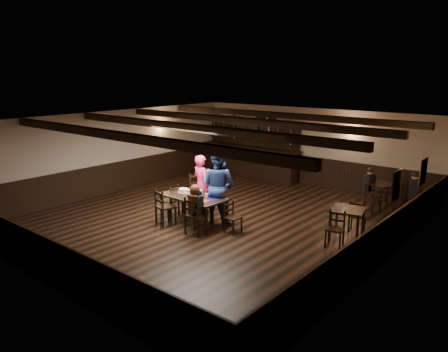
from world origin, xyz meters
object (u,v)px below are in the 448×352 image
Objects in this scene: dining_table at (194,199)px; chair_near_left at (163,204)px; bar_counter at (249,157)px; cake at (184,191)px; woman_pink at (201,185)px; chair_near_right at (194,213)px; man_blue at (218,186)px.

chair_near_left is at bearing -131.71° from dining_table.
cake is at bearing -71.95° from bar_counter.
woman_pink reaches higher than dining_table.
bar_counter is (-2.79, 6.02, 0.16)m from chair_near_right.
chair_near_right is at bearing -65.16° from bar_counter.
woman_pink is 0.85× the size of man_blue.
man_blue is (0.43, 0.50, 0.32)m from dining_table.
man_blue is 1.00m from cake.
dining_table is at bearing 134.06° from chair_near_right.
chair_near_left is 0.57× the size of woman_pink.
chair_near_right is at bearing 94.35° from man_blue.
chair_near_left is 0.22× the size of bar_counter.
chair_near_left reaches higher than cake.
chair_near_right is (1.13, -0.00, -0.00)m from chair_near_left.
chair_near_left is 3.03× the size of cake.
dining_table is 0.85m from chair_near_right.
chair_near_left is at bearing 95.27° from woman_pink.
dining_table is at bearing 45.59° from man_blue.
woman_pink is at bearing -18.58° from man_blue.
man_blue is (0.81, -0.22, 0.15)m from woman_pink.
man_blue reaches higher than dining_table.
dining_table is 5.72× the size of cake.
woman_pink is 0.85m from man_blue.
bar_counter reaches higher than chair_near_left.
man_blue is at bearing -61.83° from bar_counter.
man_blue is at bearing 23.03° from cake.
dining_table is 1.89× the size of chair_near_right.
bar_counter is (-1.73, 5.30, -0.07)m from cake.
chair_near_right is 0.57× the size of woman_pink.
man_blue is 6.27× the size of cake.
dining_table is at bearing -67.88° from bar_counter.
chair_near_left is at bearing -74.56° from bar_counter.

